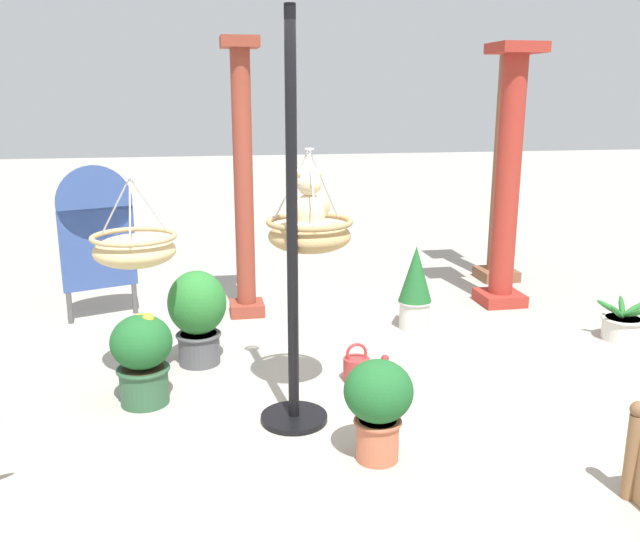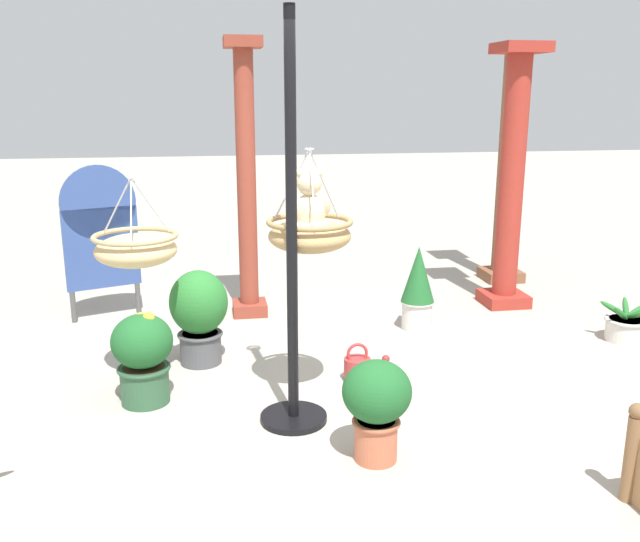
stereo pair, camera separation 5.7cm
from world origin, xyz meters
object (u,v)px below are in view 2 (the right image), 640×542
greenhouse_pillar_right (247,187)px  potted_plant_fern_front (143,355)px  potted_plant_tall_leafy (377,403)px  display_sign_board (100,229)px  watering_can (358,368)px  display_pole_central (292,298)px  potted_plant_conical_shrub (626,326)px  hanging_basket_left_high (136,248)px  teddy_bear (309,205)px  hanging_basket_with_teddy (310,233)px  potted_plant_flowering_red (418,287)px  greenhouse_pillar_left (511,184)px  potted_plant_small_succulent (199,312)px  greenhouse_pillar_far_back (508,171)px

greenhouse_pillar_right → potted_plant_fern_front: bearing=-114.6°
greenhouse_pillar_right → potted_plant_tall_leafy: bearing=-79.3°
display_sign_board → watering_can: (2.06, -1.88, -0.76)m
display_pole_central → potted_plant_conical_shrub: (3.05, 1.01, -0.71)m
hanging_basket_left_high → potted_plant_conical_shrub: size_ratio=1.40×
hanging_basket_left_high → potted_plant_fern_front: bearing=-84.4°
teddy_bear → watering_can: teddy_bear is taller
greenhouse_pillar_right → hanging_basket_with_teddy: bearing=-82.2°
display_pole_central → potted_plant_flowering_red: size_ratio=3.41×
greenhouse_pillar_left → hanging_basket_with_teddy: bearing=-139.8°
display_pole_central → potted_plant_small_succulent: 1.34m
greenhouse_pillar_left → potted_plant_tall_leafy: 3.54m
potted_plant_fern_front → potted_plant_flowering_red: (2.33, 1.17, 0.04)m
display_pole_central → greenhouse_pillar_left: bearing=41.8°
hanging_basket_with_teddy → greenhouse_pillar_right: size_ratio=0.26×
potted_plant_tall_leafy → watering_can: (0.15, 1.12, -0.26)m
potted_plant_tall_leafy → potted_plant_conical_shrub: 3.09m
hanging_basket_left_high → display_sign_board: size_ratio=0.44×
hanging_basket_with_teddy → greenhouse_pillar_right: (-0.28, 2.06, 0.04)m
greenhouse_pillar_left → greenhouse_pillar_far_back: (0.37, 0.90, 0.03)m
display_pole_central → potted_plant_conical_shrub: display_pole_central is taller
potted_plant_fern_front → watering_can: (1.55, 0.11, -0.25)m
display_pole_central → hanging_basket_with_teddy: size_ratio=3.91×
hanging_basket_left_high → potted_plant_small_succulent: size_ratio=0.84×
hanging_basket_left_high → potted_plant_tall_leafy: bearing=-43.6°
greenhouse_pillar_left → greenhouse_pillar_right: size_ratio=0.99×
watering_can → potted_plant_flowering_red: bearing=53.5°
potted_plant_flowering_red → potted_plant_conical_shrub: potted_plant_flowering_red is taller
display_pole_central → hanging_basket_left_high: size_ratio=4.13×
teddy_bear → watering_can: bearing=34.6°
display_sign_board → potted_plant_conical_shrub: bearing=-17.3°
greenhouse_pillar_far_back → potted_plant_tall_leafy: (-2.41, -3.66, -0.90)m
greenhouse_pillar_left → potted_plant_tall_leafy: size_ratio=4.17×
display_pole_central → potted_plant_fern_front: size_ratio=3.99×
greenhouse_pillar_far_back → potted_plant_conical_shrub: size_ratio=5.75×
teddy_bear → potted_plant_conical_shrub: 3.25m
hanging_basket_left_high → greenhouse_pillar_far_back: size_ratio=0.24×
teddy_bear → potted_plant_small_succulent: 1.49m
potted_plant_small_succulent → watering_can: bearing=-25.7°
teddy_bear → greenhouse_pillar_left: (2.30, 1.92, -0.16)m
display_pole_central → greenhouse_pillar_right: bearing=93.3°
display_pole_central → potted_plant_conical_shrub: size_ratio=5.79×
greenhouse_pillar_far_back → potted_plant_fern_front: 4.73m
display_pole_central → display_sign_board: (-1.50, 2.43, 0.02)m
potted_plant_fern_front → potted_plant_flowering_red: 2.61m
greenhouse_pillar_right → display_sign_board: bearing=174.9°
greenhouse_pillar_right → teddy_bear: bearing=-82.1°
teddy_bear → greenhouse_pillar_far_back: greenhouse_pillar_far_back is taller
greenhouse_pillar_far_back → potted_plant_small_succulent: bearing=-150.0°
greenhouse_pillar_far_back → watering_can: greenhouse_pillar_far_back is taller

